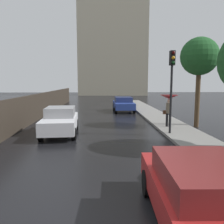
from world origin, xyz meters
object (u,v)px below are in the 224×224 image
(pedestrian_with_umbrella_near, at_px, (169,101))
(traffic_light, at_px, (172,77))
(car_blue_far_ahead, at_px, (123,104))
(street_tree_near, at_px, (199,57))
(car_red_near_kerb, at_px, (203,193))
(car_white_mid_road, at_px, (60,121))

(pedestrian_with_umbrella_near, bearing_deg, traffic_light, -89.78)
(car_blue_far_ahead, distance_m, street_tree_near, 9.61)
(car_red_near_kerb, distance_m, car_blue_far_ahead, 18.18)
(traffic_light, bearing_deg, car_white_mid_road, 174.28)
(car_blue_far_ahead, xyz_separation_m, street_tree_near, (3.97, -7.94, 3.66))
(car_red_near_kerb, bearing_deg, car_white_mid_road, 118.84)
(car_white_mid_road, relative_size, car_blue_far_ahead, 1.01)
(car_red_near_kerb, bearing_deg, street_tree_near, 70.17)
(pedestrian_with_umbrella_near, xyz_separation_m, traffic_light, (-0.44, -1.85, 1.44))
(car_red_near_kerb, bearing_deg, car_blue_far_ahead, 91.68)
(car_white_mid_road, xyz_separation_m, car_blue_far_ahead, (4.41, 9.72, -0.02))
(car_blue_far_ahead, distance_m, pedestrian_with_umbrella_near, 8.75)
(street_tree_near, bearing_deg, car_white_mid_road, -168.03)
(traffic_light, distance_m, street_tree_near, 3.62)
(traffic_light, xyz_separation_m, street_tree_near, (2.43, 2.38, 1.25))
(car_red_near_kerb, distance_m, traffic_light, 8.40)
(car_red_near_kerb, height_order, car_blue_far_ahead, car_blue_far_ahead)
(car_blue_far_ahead, relative_size, traffic_light, 0.92)
(street_tree_near, bearing_deg, pedestrian_with_umbrella_near, -165.25)
(car_white_mid_road, distance_m, traffic_light, 6.44)
(car_blue_far_ahead, bearing_deg, street_tree_near, -64.07)
(car_red_near_kerb, distance_m, pedestrian_with_umbrella_near, 10.00)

